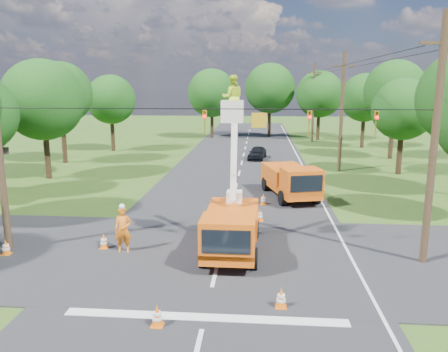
# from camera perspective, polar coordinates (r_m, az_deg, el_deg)

# --- Properties ---
(ground) EXTENTS (140.00, 140.00, 0.00)m
(ground) POSITION_cam_1_polar(r_m,az_deg,el_deg) (36.45, 2.00, 0.31)
(ground) COLOR #335519
(ground) RESTS_ON ground
(road_main) EXTENTS (12.00, 100.00, 0.06)m
(road_main) POSITION_cam_1_polar(r_m,az_deg,el_deg) (36.45, 2.00, 0.31)
(road_main) COLOR black
(road_main) RESTS_ON ground
(road_cross) EXTENTS (56.00, 10.00, 0.07)m
(road_cross) POSITION_cam_1_polar(r_m,az_deg,el_deg) (19.18, -0.56, -10.39)
(road_cross) COLOR black
(road_cross) RESTS_ON ground
(stop_bar) EXTENTS (9.00, 0.45, 0.02)m
(stop_bar) POSITION_cam_1_polar(r_m,az_deg,el_deg) (14.52, -2.52, -18.12)
(stop_bar) COLOR silver
(stop_bar) RESTS_ON ground
(edge_line) EXTENTS (0.12, 90.00, 0.02)m
(edge_line) POSITION_cam_1_polar(r_m,az_deg,el_deg) (36.63, 10.79, 0.16)
(edge_line) COLOR silver
(edge_line) RESTS_ON ground
(bucket_truck) EXTENTS (2.38, 5.86, 7.66)m
(bucket_truck) POSITION_cam_1_polar(r_m,az_deg,el_deg) (19.02, 0.97, -5.27)
(bucket_truck) COLOR #E0510F
(bucket_truck) RESTS_ON ground
(second_truck) EXTENTS (3.75, 6.54, 2.31)m
(second_truck) POSITION_cam_1_polar(r_m,az_deg,el_deg) (28.65, 8.73, -0.52)
(second_truck) COLOR #E0510F
(second_truck) RESTS_ON ground
(ground_worker) EXTENTS (0.81, 0.58, 2.06)m
(ground_worker) POSITION_cam_1_polar(r_m,az_deg,el_deg) (19.75, -13.04, -6.85)
(ground_worker) COLOR orange
(ground_worker) RESTS_ON ground
(distant_car) EXTENTS (2.08, 3.97, 1.29)m
(distant_car) POSITION_cam_1_polar(r_m,az_deg,el_deg) (43.61, 4.37, 3.04)
(distant_car) COLOR black
(distant_car) RESTS_ON ground
(traffic_cone_0) EXTENTS (0.38, 0.38, 0.71)m
(traffic_cone_0) POSITION_cam_1_polar(r_m,az_deg,el_deg) (14.08, -8.72, -17.61)
(traffic_cone_0) COLOR orange
(traffic_cone_0) RESTS_ON ground
(traffic_cone_1) EXTENTS (0.38, 0.38, 0.71)m
(traffic_cone_1) POSITION_cam_1_polar(r_m,az_deg,el_deg) (15.05, 7.47, -15.52)
(traffic_cone_1) COLOR orange
(traffic_cone_1) RESTS_ON ground
(traffic_cone_2) EXTENTS (0.38, 0.38, 0.71)m
(traffic_cone_2) POSITION_cam_1_polar(r_m,az_deg,el_deg) (23.76, 4.70, -5.09)
(traffic_cone_2) COLOR orange
(traffic_cone_2) RESTS_ON ground
(traffic_cone_3) EXTENTS (0.38, 0.38, 0.71)m
(traffic_cone_3) POSITION_cam_1_polar(r_m,az_deg,el_deg) (26.96, 5.16, -3.06)
(traffic_cone_3) COLOR orange
(traffic_cone_3) RESTS_ON ground
(traffic_cone_4) EXTENTS (0.38, 0.38, 0.71)m
(traffic_cone_4) POSITION_cam_1_polar(r_m,az_deg,el_deg) (20.55, -15.42, -8.22)
(traffic_cone_4) COLOR orange
(traffic_cone_4) RESTS_ON ground
(traffic_cone_5) EXTENTS (0.38, 0.38, 0.71)m
(traffic_cone_5) POSITION_cam_1_polar(r_m,az_deg,el_deg) (21.35, -26.59, -8.32)
(traffic_cone_5) COLOR orange
(traffic_cone_5) RESTS_ON ground
(traffic_cone_7) EXTENTS (0.38, 0.38, 0.71)m
(traffic_cone_7) POSITION_cam_1_polar(r_m,az_deg,el_deg) (33.56, 7.23, -0.15)
(traffic_cone_7) COLOR orange
(traffic_cone_7) RESTS_ON ground
(pole_right_near) EXTENTS (1.80, 0.30, 10.00)m
(pole_right_near) POSITION_cam_1_polar(r_m,az_deg,el_deg) (19.09, 25.80, 4.20)
(pole_right_near) COLOR #4C3823
(pole_right_near) RESTS_ON ground
(pole_right_mid) EXTENTS (1.80, 0.30, 10.00)m
(pole_right_mid) POSITION_cam_1_polar(r_m,az_deg,el_deg) (38.37, 15.12, 8.19)
(pole_right_mid) COLOR #4C3823
(pole_right_mid) RESTS_ON ground
(pole_right_far) EXTENTS (1.80, 0.30, 10.00)m
(pole_right_far) POSITION_cam_1_polar(r_m,az_deg,el_deg) (58.13, 11.60, 9.43)
(pole_right_far) COLOR #4C3823
(pole_right_far) RESTS_ON ground
(signal_span) EXTENTS (18.00, 0.29, 1.07)m
(signal_span) POSITION_cam_1_polar(r_m,az_deg,el_deg) (17.74, 6.63, 7.31)
(signal_span) COLOR black
(signal_span) RESTS_ON ground
(tree_left_d) EXTENTS (6.20, 6.20, 9.24)m
(tree_left_d) POSITION_cam_1_polar(r_m,az_deg,el_deg) (36.69, -22.60, 9.15)
(tree_left_d) COLOR #382616
(tree_left_d) RESTS_ON ground
(tree_left_e) EXTENTS (5.80, 5.80, 9.41)m
(tree_left_e) POSITION_cam_1_polar(r_m,az_deg,el_deg) (43.76, -20.58, 10.06)
(tree_left_e) COLOR #382616
(tree_left_e) RESTS_ON ground
(tree_left_f) EXTENTS (5.40, 5.40, 8.40)m
(tree_left_f) POSITION_cam_1_polar(r_m,az_deg,el_deg) (50.46, -14.56, 9.64)
(tree_left_f) COLOR #382616
(tree_left_f) RESTS_ON ground
(tree_right_c) EXTENTS (5.00, 5.00, 7.83)m
(tree_right_c) POSITION_cam_1_polar(r_m,az_deg,el_deg) (38.52, 22.36, 8.03)
(tree_right_c) COLOR #382616
(tree_right_c) RESTS_ON ground
(tree_right_d) EXTENTS (6.00, 6.00, 9.70)m
(tree_right_d) POSITION_cam_1_polar(r_m,az_deg,el_deg) (46.59, 21.44, 10.29)
(tree_right_d) COLOR #382616
(tree_right_d) RESTS_ON ground
(tree_right_e) EXTENTS (5.60, 5.60, 8.63)m
(tree_right_e) POSITION_cam_1_polar(r_m,az_deg,el_deg) (54.09, 17.92, 9.70)
(tree_right_e) COLOR #382616
(tree_right_e) RESTS_ON ground
(tree_far_a) EXTENTS (6.60, 6.60, 9.50)m
(tree_far_a) POSITION_cam_1_polar(r_m,az_deg,el_deg) (61.05, -1.61, 10.78)
(tree_far_a) COLOR #382616
(tree_far_a) RESTS_ON ground
(tree_far_b) EXTENTS (7.00, 7.00, 10.32)m
(tree_far_b) POSITION_cam_1_polar(r_m,az_deg,el_deg) (62.70, 6.03, 11.31)
(tree_far_b) COLOR #382616
(tree_far_b) RESTS_ON ground
(tree_far_c) EXTENTS (6.20, 6.20, 9.18)m
(tree_far_c) POSITION_cam_1_polar(r_m,az_deg,el_deg) (60.21, 12.37, 10.38)
(tree_far_c) COLOR #382616
(tree_far_c) RESTS_ON ground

